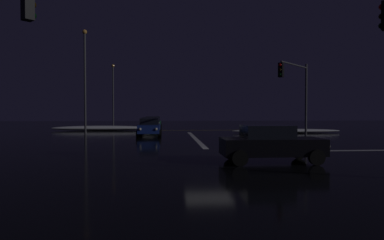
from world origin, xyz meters
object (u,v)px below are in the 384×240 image
(streetlamp_left_near, at_px, (85,75))
(sedan_green, at_px, (153,123))
(streetlamp_left_far, at_px, (113,91))
(sedan_blue, at_px, (150,127))
(sedan_white, at_px, (150,125))
(traffic_signal_ne, at_px, (296,85))
(sedan_black_crossing, at_px, (271,143))

(streetlamp_left_near, bearing_deg, sedan_green, 53.57)
(streetlamp_left_far, relative_size, streetlamp_left_near, 0.90)
(sedan_blue, bearing_deg, streetlamp_left_near, 155.96)
(sedan_white, bearing_deg, traffic_signal_ne, -37.44)
(sedan_blue, height_order, sedan_green, same)
(sedan_black_crossing, bearing_deg, sedan_white, 106.48)
(sedan_blue, distance_m, streetlamp_left_far, 20.24)
(sedan_black_crossing, distance_m, traffic_signal_ne, 13.45)
(streetlamp_left_near, bearing_deg, streetlamp_left_far, 90.00)
(sedan_green, distance_m, traffic_signal_ne, 19.24)
(sedan_green, bearing_deg, sedan_black_crossing, -77.01)
(sedan_white, bearing_deg, streetlamp_left_near, -157.78)
(sedan_blue, distance_m, streetlamp_left_near, 8.34)
(sedan_blue, relative_size, sedan_white, 1.00)
(sedan_blue, relative_size, sedan_black_crossing, 1.00)
(sedan_black_crossing, distance_m, streetlamp_left_far, 36.65)
(sedan_blue, xyz_separation_m, traffic_signal_ne, (11.64, -3.87, 3.43))
(sedan_white, xyz_separation_m, sedan_black_crossing, (6.14, -20.75, 0.00))
(traffic_signal_ne, bearing_deg, streetlamp_left_far, 128.25)
(streetlamp_left_far, bearing_deg, streetlamp_left_near, -90.00)
(sedan_white, bearing_deg, sedan_green, 89.66)
(streetlamp_left_far, bearing_deg, sedan_black_crossing, -70.54)
(sedan_white, xyz_separation_m, traffic_signal_ne, (11.86, -9.08, 3.43))
(sedan_blue, height_order, sedan_white, same)
(sedan_white, relative_size, traffic_signal_ne, 0.71)
(traffic_signal_ne, distance_m, streetlamp_left_near, 19.09)
(sedan_white, xyz_separation_m, streetlamp_left_far, (-5.99, 13.55, 4.34))
(sedan_white, height_order, traffic_signal_ne, traffic_signal_ne)
(traffic_signal_ne, height_order, streetlamp_left_far, streetlamp_left_far)
(sedan_green, relative_size, streetlamp_left_far, 0.49)
(sedan_blue, relative_size, sedan_green, 1.00)
(traffic_signal_ne, bearing_deg, sedan_black_crossing, -116.10)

